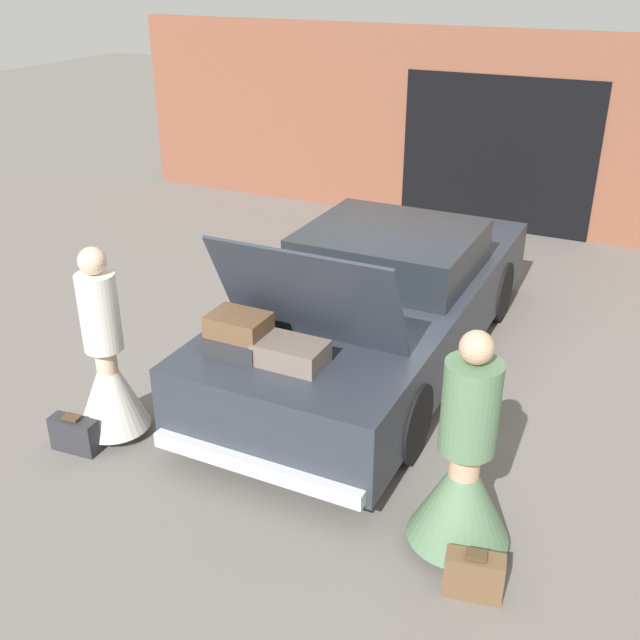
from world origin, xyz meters
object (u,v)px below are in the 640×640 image
(person_right, at_px, (463,476))
(suitcase_beside_right_person, at_px, (474,575))
(suitcase_beside_left_person, at_px, (75,434))
(person_left, at_px, (108,371))
(car, at_px, (378,305))

(person_right, distance_m, suitcase_beside_right_person, 0.62)
(person_right, distance_m, suitcase_beside_left_person, 3.18)
(person_left, bearing_deg, person_right, 84.51)
(car, bearing_deg, person_left, -124.37)
(car, bearing_deg, suitcase_beside_right_person, -56.58)
(car, distance_m, person_left, 2.66)
(car, bearing_deg, suitcase_beside_left_person, -122.77)
(person_left, xyz_separation_m, person_right, (3.01, -0.03, -0.02))
(car, height_order, person_right, car)
(person_right, bearing_deg, car, 23.91)
(person_left, bearing_deg, car, 140.68)
(suitcase_beside_left_person, bearing_deg, suitcase_beside_right_person, -1.49)
(suitcase_beside_right_person, bearing_deg, car, 123.42)
(person_right, bearing_deg, suitcase_beside_right_person, -161.13)
(car, distance_m, suitcase_beside_right_person, 3.17)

